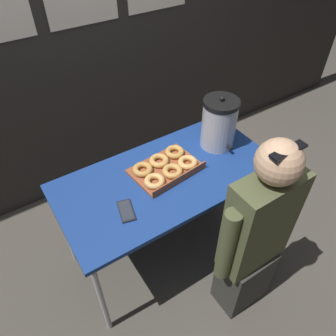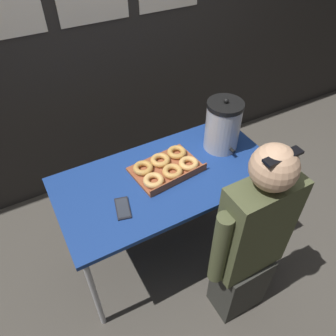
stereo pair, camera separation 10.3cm
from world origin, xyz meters
name	(u,v)px [view 1 (the left image)]	position (x,y,z in m)	size (l,w,h in m)	color
ground_plane	(167,247)	(0.00, 0.00, 0.00)	(12.00, 12.00, 0.00)	#4C473F
back_wall	(83,23)	(0.00, 1.04, 1.34)	(6.00, 0.11, 2.67)	#282623
folding_table	(167,182)	(0.00, 0.00, 0.70)	(1.33, 0.67, 0.76)	navy
donut_box	(166,167)	(0.02, 0.05, 0.78)	(0.43, 0.32, 0.05)	brown
coffee_urn	(219,123)	(0.44, 0.08, 0.93)	(0.22, 0.25, 0.36)	#B7B7BC
cell_phone	(126,211)	(-0.33, -0.11, 0.76)	(0.11, 0.17, 0.01)	black
person_seated	(255,239)	(0.20, -0.57, 0.64)	(0.52, 0.21, 1.31)	#33332D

